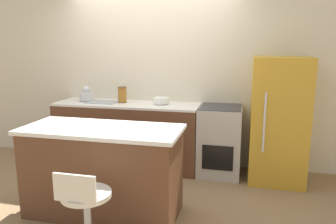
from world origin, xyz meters
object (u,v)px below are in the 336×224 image
(refrigerator, at_px, (278,120))
(stool_chair, at_px, (86,212))
(oven_range, at_px, (220,140))
(mixing_bowl, at_px, (161,101))
(kettle, at_px, (86,95))

(refrigerator, xyz_separation_m, stool_chair, (-1.68, -2.05, -0.41))
(oven_range, bearing_deg, refrigerator, -3.01)
(refrigerator, bearing_deg, oven_range, 176.99)
(oven_range, height_order, stool_chair, oven_range)
(oven_range, relative_size, stool_chair, 1.20)
(mixing_bowl, bearing_deg, refrigerator, -3.02)
(refrigerator, bearing_deg, stool_chair, -129.25)
(kettle, bearing_deg, mixing_bowl, 0.00)
(kettle, bearing_deg, oven_range, -1.29)
(oven_range, distance_m, stool_chair, 2.29)
(oven_range, bearing_deg, mixing_bowl, 176.97)
(refrigerator, bearing_deg, kettle, 178.25)
(refrigerator, height_order, kettle, refrigerator)
(stool_chair, bearing_deg, mixing_bowl, 87.48)
(oven_range, distance_m, mixing_bowl, 0.99)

